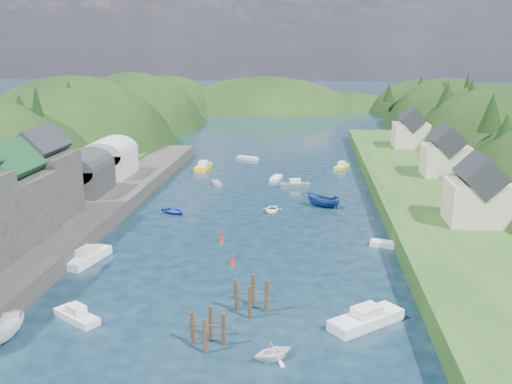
# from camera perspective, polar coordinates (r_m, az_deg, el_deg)

# --- Properties ---
(ground) EXTENTS (600.00, 600.00, 0.00)m
(ground) POSITION_cam_1_polar(r_m,az_deg,el_deg) (98.27, 1.19, 0.91)
(ground) COLOR black
(ground) RESTS_ON ground
(hillside_left) EXTENTS (44.00, 245.56, 52.00)m
(hillside_left) POSITION_cam_1_polar(r_m,az_deg,el_deg) (134.60, -17.50, 0.42)
(hillside_left) COLOR black
(hillside_left) RESTS_ON ground
(hillside_right) EXTENTS (36.00, 245.56, 48.00)m
(hillside_right) POSITION_cam_1_polar(r_m,az_deg,el_deg) (129.83, 22.25, -0.21)
(hillside_right) COLOR black
(hillside_right) RESTS_ON ground
(far_hills) EXTENTS (103.00, 68.00, 44.00)m
(far_hills) POSITION_cam_1_polar(r_m,az_deg,el_deg) (221.97, 3.82, 5.62)
(far_hills) COLOR black
(far_hills) RESTS_ON ground
(hill_trees) EXTENTS (90.46, 153.14, 12.23)m
(hill_trees) POSITION_cam_1_polar(r_m,az_deg,el_deg) (110.53, 2.31, 8.24)
(hill_trees) COLOR black
(hill_trees) RESTS_ON ground
(quay_left) EXTENTS (12.00, 110.00, 2.00)m
(quay_left) POSITION_cam_1_polar(r_m,az_deg,el_deg) (75.47, -19.09, -3.29)
(quay_left) COLOR #2D2B28
(quay_left) RESTS_ON ground
(terrace_left_grass) EXTENTS (12.00, 110.00, 2.50)m
(terrace_left_grass) POSITION_cam_1_polar(r_m,az_deg,el_deg) (78.51, -23.77, -2.87)
(terrace_left_grass) COLOR #234719
(terrace_left_grass) RESTS_ON ground
(boat_sheds) EXTENTS (7.00, 21.00, 7.50)m
(boat_sheds) POSITION_cam_1_polar(r_m,az_deg,el_deg) (92.18, -15.67, 2.83)
(boat_sheds) COLOR #2D2D30
(boat_sheds) RESTS_ON quay_left
(terrace_right) EXTENTS (16.00, 120.00, 2.40)m
(terrace_right) POSITION_cam_1_polar(r_m,az_deg,el_deg) (89.90, 16.81, -0.20)
(terrace_right) COLOR #234719
(terrace_right) RESTS_ON ground
(right_bank_cottages) EXTENTS (9.00, 59.24, 8.41)m
(right_bank_cottages) POSITION_cam_1_polar(r_m,az_deg,el_deg) (97.53, 17.80, 3.63)
(right_bank_cottages) COLOR beige
(right_bank_cottages) RESTS_ON terrace_right
(piling_cluster_near) EXTENTS (2.92, 2.76, 3.39)m
(piling_cluster_near) POSITION_cam_1_polar(r_m,az_deg,el_deg) (46.21, -4.82, -13.76)
(piling_cluster_near) COLOR #382314
(piling_cluster_near) RESTS_ON ground
(piling_cluster_far) EXTENTS (3.21, 2.99, 3.61)m
(piling_cluster_far) POSITION_cam_1_polar(r_m,az_deg,el_deg) (51.27, -0.46, -10.59)
(piling_cluster_far) COLOR #382314
(piling_cluster_far) RESTS_ON ground
(channel_buoy_near) EXTENTS (0.70, 0.70, 1.10)m
(channel_buoy_near) POSITION_cam_1_polar(r_m,az_deg,el_deg) (61.93, -2.36, -6.84)
(channel_buoy_near) COLOR red
(channel_buoy_near) RESTS_ON ground
(channel_buoy_far) EXTENTS (0.70, 0.70, 1.10)m
(channel_buoy_far) POSITION_cam_1_polar(r_m,az_deg,el_deg) (69.18, -3.45, -4.54)
(channel_buoy_far) COLOR red
(channel_buoy_far) RESTS_ON ground
(moored_boats) EXTENTS (37.74, 81.28, 2.00)m
(moored_boats) POSITION_cam_1_polar(r_m,az_deg,el_deg) (72.14, -2.29, -3.65)
(moored_boats) COLOR silver
(moored_boats) RESTS_ON ground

